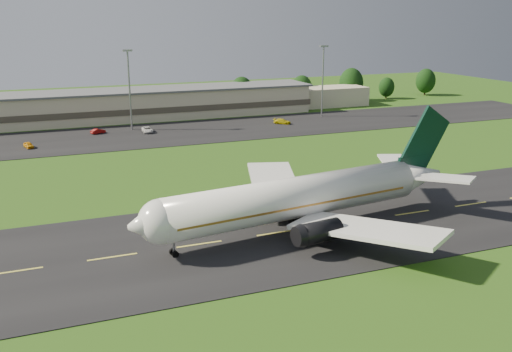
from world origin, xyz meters
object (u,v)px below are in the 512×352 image
object	(u,v)px
airliner	(300,198)
light_mast_east	(323,72)
service_vehicle_a	(28,145)
service_vehicle_c	(147,130)
service_vehicle_d	(282,121)
light_mast_centre	(129,80)
terminal	(126,105)
service_vehicle_b	(98,131)

from	to	relation	value
airliner	light_mast_east	world-z (taller)	light_mast_east
service_vehicle_a	service_vehicle_c	xyz separation A→B (m)	(28.00, 7.51, 0.05)
service_vehicle_a	service_vehicle_d	world-z (taller)	service_vehicle_d
light_mast_centre	service_vehicle_d	bearing A→B (deg)	-9.92
light_mast_east	service_vehicle_c	world-z (taller)	light_mast_east
terminal	service_vehicle_d	size ratio (longest dim) A/B	30.62
light_mast_centre	service_vehicle_c	world-z (taller)	light_mast_centre
service_vehicle_c	service_vehicle_b	bearing A→B (deg)	166.12
service_vehicle_b	service_vehicle_a	bearing A→B (deg)	97.03
service_vehicle_b	service_vehicle_d	bearing A→B (deg)	-121.73
light_mast_east	service_vehicle_c	size ratio (longest dim) A/B	4.07
service_vehicle_a	service_vehicle_b	xyz separation A→B (m)	(16.27, 10.57, -0.03)
terminal	service_vehicle_b	size ratio (longest dim) A/B	39.14
light_mast_centre	service_vehicle_b	distance (m)	14.98
airliner	service_vehicle_a	distance (m)	75.60
light_mast_centre	service_vehicle_a	xyz separation A→B (m)	(-24.97, -12.62, -11.99)
terminal	service_vehicle_d	distance (m)	44.53
service_vehicle_a	airliner	bearing A→B (deg)	-78.11
service_vehicle_a	light_mast_east	bearing A→B (deg)	-6.15
service_vehicle_a	service_vehicle_d	bearing A→B (deg)	-10.02
airliner	service_vehicle_c	size ratio (longest dim) A/B	10.22
light_mast_centre	light_mast_east	world-z (taller)	same
service_vehicle_b	service_vehicle_d	size ratio (longest dim) A/B	0.78
service_vehicle_b	service_vehicle_d	world-z (taller)	service_vehicle_d
service_vehicle_a	service_vehicle_b	bearing A→B (deg)	17.89
airliner	light_mast_east	xyz separation A→B (m)	(45.69, 79.89, 8.08)
terminal	light_mast_centre	world-z (taller)	light_mast_centre
light_mast_east	service_vehicle_a	distance (m)	81.85
terminal	light_mast_centre	distance (m)	18.45
terminal	light_mast_east	distance (m)	56.67
light_mast_centre	service_vehicle_b	xyz separation A→B (m)	(-8.70, -2.04, -12.03)
terminal	light_mast_east	size ratio (longest dim) A/B	7.13
light_mast_east	service_vehicle_a	world-z (taller)	light_mast_east
airliner	terminal	world-z (taller)	airliner
light_mast_east	service_vehicle_b	distance (m)	64.86
service_vehicle_b	service_vehicle_c	bearing A→B (deg)	-130.62
light_mast_east	service_vehicle_d	world-z (taller)	light_mast_east
terminal	light_mast_centre	size ratio (longest dim) A/B	7.13
terminal	airliner	bearing A→B (deg)	-85.30
service_vehicle_c	service_vehicle_d	size ratio (longest dim) A/B	1.06
terminal	service_vehicle_d	world-z (taller)	terminal
service_vehicle_a	service_vehicle_d	xyz separation A→B (m)	(64.33, 5.73, 0.04)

